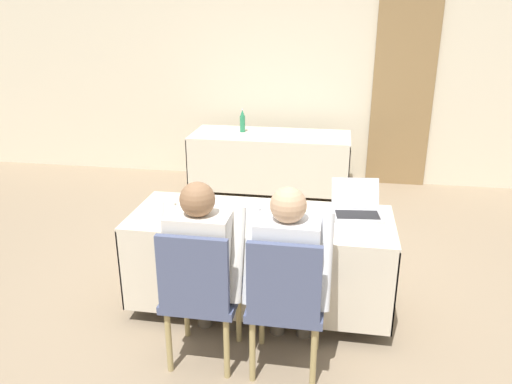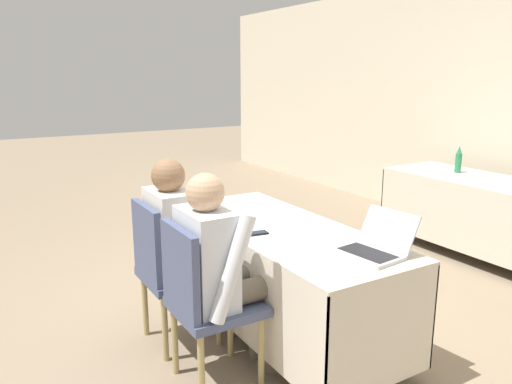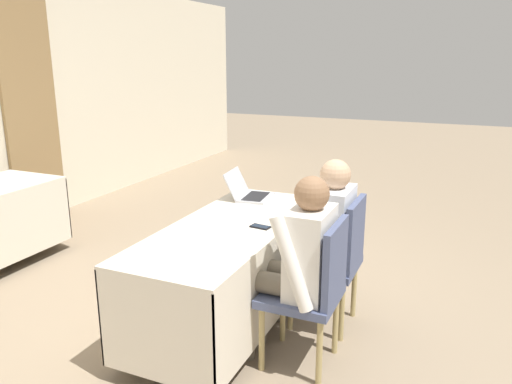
{
  "view_description": "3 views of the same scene",
  "coord_description": "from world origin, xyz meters",
  "px_view_note": "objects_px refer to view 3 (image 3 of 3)",
  "views": [
    {
      "loc": [
        0.5,
        -3.12,
        2.06
      ],
      "look_at": [
        0.0,
        -0.19,
        0.97
      ],
      "focal_mm": 35.0,
      "sensor_mm": 36.0,
      "label": 1
    },
    {
      "loc": [
        2.47,
        -1.68,
        1.65
      ],
      "look_at": [
        0.0,
        -0.19,
        0.97
      ],
      "focal_mm": 35.0,
      "sensor_mm": 36.0,
      "label": 2
    },
    {
      "loc": [
        -2.83,
        -1.43,
        1.81
      ],
      "look_at": [
        0.0,
        -0.19,
        0.97
      ],
      "focal_mm": 35.0,
      "sensor_mm": 36.0,
      "label": 3
    }
  ],
  "objects_px": {
    "chair_near_left": "(313,287)",
    "person_white_shirt": "(322,232)",
    "cell_phone": "(260,227)",
    "laptop": "(250,193)",
    "chair_near_right": "(336,257)",
    "person_checkered_shirt": "(297,259)"
  },
  "relations": [
    {
      "from": "chair_near_left",
      "to": "person_white_shirt",
      "type": "xyz_separation_m",
      "value": [
        0.5,
        0.1,
        0.16
      ]
    },
    {
      "from": "cell_phone",
      "to": "chair_near_left",
      "type": "xyz_separation_m",
      "value": [
        -0.29,
        -0.46,
        -0.22
      ]
    },
    {
      "from": "laptop",
      "to": "cell_phone",
      "type": "relative_size",
      "value": 2.61
    },
    {
      "from": "chair_near_left",
      "to": "chair_near_right",
      "type": "xyz_separation_m",
      "value": [
        0.5,
        0.0,
        0.0
      ]
    },
    {
      "from": "cell_phone",
      "to": "laptop",
      "type": "bearing_deg",
      "value": 37.59
    },
    {
      "from": "laptop",
      "to": "chair_near_left",
      "type": "bearing_deg",
      "value": -144.28
    },
    {
      "from": "chair_near_right",
      "to": "person_checkered_shirt",
      "type": "bearing_deg",
      "value": -11.62
    },
    {
      "from": "chair_near_left",
      "to": "person_checkered_shirt",
      "type": "xyz_separation_m",
      "value": [
        -0.0,
        0.1,
        0.16
      ]
    },
    {
      "from": "person_checkered_shirt",
      "to": "person_white_shirt",
      "type": "distance_m",
      "value": 0.5
    },
    {
      "from": "chair_near_left",
      "to": "chair_near_right",
      "type": "relative_size",
      "value": 1.0
    },
    {
      "from": "laptop",
      "to": "cell_phone",
      "type": "distance_m",
      "value": 0.71
    },
    {
      "from": "cell_phone",
      "to": "chair_near_right",
      "type": "relative_size",
      "value": 0.15
    },
    {
      "from": "chair_near_left",
      "to": "person_white_shirt",
      "type": "height_order",
      "value": "person_white_shirt"
    },
    {
      "from": "chair_near_left",
      "to": "chair_near_right",
      "type": "bearing_deg",
      "value": -180.0
    },
    {
      "from": "laptop",
      "to": "person_white_shirt",
      "type": "height_order",
      "value": "person_white_shirt"
    },
    {
      "from": "person_checkered_shirt",
      "to": "chair_near_right",
      "type": "bearing_deg",
      "value": 168.38
    },
    {
      "from": "cell_phone",
      "to": "chair_near_right",
      "type": "bearing_deg",
      "value": -57.07
    },
    {
      "from": "laptop",
      "to": "person_checkered_shirt",
      "type": "bearing_deg",
      "value": -148.13
    },
    {
      "from": "laptop",
      "to": "cell_phone",
      "type": "height_order",
      "value": "laptop"
    },
    {
      "from": "cell_phone",
      "to": "chair_near_right",
      "type": "xyz_separation_m",
      "value": [
        0.22,
        -0.46,
        -0.22
      ]
    },
    {
      "from": "person_white_shirt",
      "to": "person_checkered_shirt",
      "type": "bearing_deg",
      "value": 0.0
    },
    {
      "from": "cell_phone",
      "to": "person_white_shirt",
      "type": "relative_size",
      "value": 0.12
    }
  ]
}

